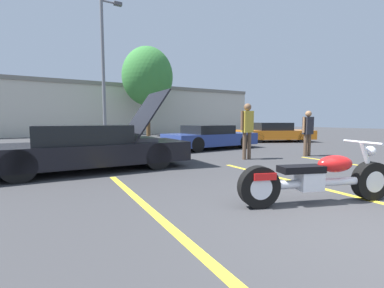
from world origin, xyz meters
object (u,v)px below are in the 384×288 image
at_px(show_car_hood_open, 92,148).
at_px(spectator_far_lot, 247,126).
at_px(light_pole, 104,65).
at_px(motorcycle, 317,179).
at_px(parked_car_right_row, 274,133).
at_px(tree_background, 148,77).
at_px(parked_car_mid_row, 210,137).
at_px(spectator_by_show_car, 308,129).

relative_size(show_car_hood_open, spectator_far_lot, 2.67).
xyz_separation_m(light_pole, motorcycle, (0.59, -12.80, -3.97)).
bearing_deg(spectator_far_lot, parked_car_right_row, 36.76).
relative_size(show_car_hood_open, parked_car_right_row, 1.04).
xyz_separation_m(tree_background, spectator_far_lot, (-1.46, -13.34, -3.60)).
distance_m(tree_background, motorcycle, 18.12).
relative_size(tree_background, spectator_far_lot, 3.90).
relative_size(light_pole, tree_background, 1.14).
distance_m(show_car_hood_open, parked_car_mid_row, 5.92).
bearing_deg(parked_car_right_row, spectator_far_lot, -119.20).
relative_size(tree_background, parked_car_right_row, 1.52).
xyz_separation_m(tree_background, motorcycle, (-3.51, -17.25, -4.30)).
bearing_deg(parked_car_right_row, parked_car_mid_row, -142.29).
distance_m(tree_background, spectator_by_show_car, 14.33).
bearing_deg(show_car_hood_open, motorcycle, -59.56).
height_order(show_car_hood_open, spectator_far_lot, show_car_hood_open).
bearing_deg(tree_background, parked_car_mid_row, -94.31).
bearing_deg(spectator_by_show_car, motorcycle, -142.02).
height_order(tree_background, show_car_hood_open, tree_background).
distance_m(parked_car_mid_row, spectator_far_lot, 3.34).
bearing_deg(spectator_by_show_car, spectator_far_lot, 168.95).
distance_m(parked_car_right_row, spectator_by_show_car, 6.20).
xyz_separation_m(show_car_hood_open, parked_car_right_row, (10.65, 3.93, -0.03)).
height_order(tree_background, parked_car_mid_row, tree_background).
bearing_deg(show_car_hood_open, tree_background, 65.39).
distance_m(motorcycle, spectator_by_show_car, 5.63).
xyz_separation_m(motorcycle, parked_car_mid_row, (2.75, 7.12, 0.13)).
height_order(parked_car_mid_row, spectator_by_show_car, spectator_by_show_car).
bearing_deg(light_pole, parked_car_right_row, -26.78).
bearing_deg(spectator_far_lot, spectator_by_show_car, -11.05).
bearing_deg(tree_background, show_car_hood_open, -115.42).
bearing_deg(show_car_hood_open, parked_car_right_row, 21.09).
height_order(tree_background, spectator_by_show_car, tree_background).
bearing_deg(spectator_by_show_car, light_pole, 118.13).
xyz_separation_m(light_pole, parked_car_mid_row, (3.34, -5.68, -3.84)).
bearing_deg(tree_background, light_pole, -132.70).
bearing_deg(parked_car_right_row, tree_background, 141.48).
height_order(motorcycle, spectator_far_lot, spectator_far_lot).
bearing_deg(parked_car_mid_row, spectator_by_show_car, -69.61).
bearing_deg(show_car_hood_open, spectator_far_lot, -6.36).
distance_m(light_pole, parked_car_mid_row, 7.63).
height_order(tree_background, parked_car_right_row, tree_background).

